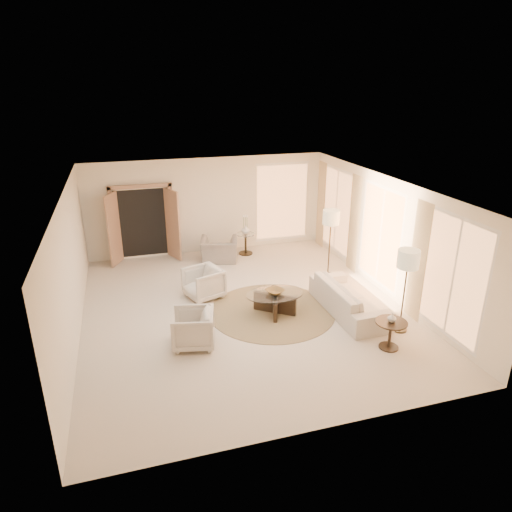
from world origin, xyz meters
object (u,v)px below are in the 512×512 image
object	(u,v)px
end_table	(391,330)
end_vase	(392,318)
sofa	(349,298)
floor_lamp_far	(408,263)
floor_lamp_near	(331,220)
bowl	(275,291)
side_table	(246,242)
accent_chair	(219,246)
armchair_left	(203,282)
side_vase	(246,230)
coffee_table	(275,301)
armchair_right	(193,327)

from	to	relation	value
end_table	end_vase	bearing A→B (deg)	-45.00
sofa	floor_lamp_far	bearing A→B (deg)	-148.49
floor_lamp_far	end_table	bearing A→B (deg)	-137.99
floor_lamp_near	bowl	distance (m)	2.76
side_table	bowl	bearing A→B (deg)	-95.57
floor_lamp_far	sofa	bearing A→B (deg)	122.30
side_table	bowl	distance (m)	3.77
sofa	accent_chair	distance (m)	4.38
floor_lamp_far	bowl	world-z (taller)	floor_lamp_far
armchair_left	floor_lamp_far	size ratio (longest dim) A/B	0.46
sofa	end_vase	xyz separation A→B (m)	(0.07, -1.55, 0.32)
side_table	bowl	size ratio (longest dim) A/B	1.65
accent_chair	side_vase	world-z (taller)	accent_chair
accent_chair	coffee_table	distance (m)	3.46
floor_lamp_near	bowl	world-z (taller)	floor_lamp_near
armchair_right	floor_lamp_far	xyz separation A→B (m)	(4.18, -0.66, 1.11)
side_table	armchair_right	bearing A→B (deg)	-116.91
armchair_left	end_vase	bearing A→B (deg)	24.22
bowl	sofa	bearing A→B (deg)	-15.27
armchair_left	accent_chair	size ratio (longest dim) A/B	0.79
sofa	armchair_right	world-z (taller)	armchair_right
end_table	bowl	world-z (taller)	end_table
armchair_left	accent_chair	distance (m)	2.37
armchair_left	armchair_right	world-z (taller)	armchair_left
end_table	side_table	bearing A→B (deg)	102.69
floor_lamp_far	end_vase	xyz separation A→B (m)	(-0.58, -0.52, -0.85)
accent_chair	floor_lamp_far	bearing A→B (deg)	134.01
accent_chair	side_vase	distance (m)	0.98
end_vase	floor_lamp_near	bearing A→B (deg)	83.98
armchair_right	coffee_table	xyz separation A→B (m)	(1.95, 0.80, -0.10)
accent_chair	coffee_table	size ratio (longest dim) A/B	0.63
coffee_table	floor_lamp_near	size ratio (longest dim) A/B	0.92
sofa	floor_lamp_near	distance (m)	2.38
sofa	accent_chair	bearing A→B (deg)	27.68
armchair_right	floor_lamp_near	xyz separation A→B (m)	(3.98, 2.39, 1.12)
sofa	end_vase	world-z (taller)	end_vase
coffee_table	accent_chair	bearing A→B (deg)	98.39
side_table	side_vase	xyz separation A→B (m)	(-0.00, 0.00, 0.37)
coffee_table	bowl	world-z (taller)	bowl
end_table	accent_chair	bearing A→B (deg)	111.80
coffee_table	side_table	bearing A→B (deg)	84.43
armchair_left	end_table	distance (m)	4.41
end_table	armchair_right	bearing A→B (deg)	161.82
end_vase	bowl	bearing A→B (deg)	129.84
side_table	end_vase	world-z (taller)	end_vase
sofa	coffee_table	world-z (taller)	sofa
armchair_right	accent_chair	world-z (taller)	accent_chair
end_table	side_vase	world-z (taller)	side_vase
armchair_right	bowl	size ratio (longest dim) A/B	2.10
end_table	floor_lamp_near	distance (m)	3.76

